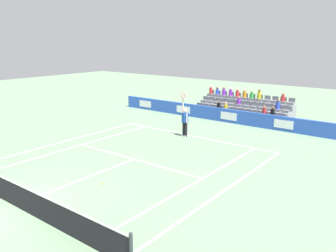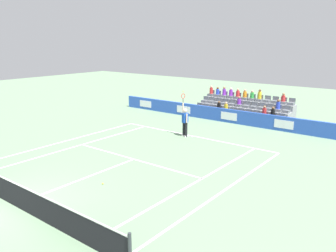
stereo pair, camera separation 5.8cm
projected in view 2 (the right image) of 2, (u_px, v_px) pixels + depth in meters
name	position (u px, v px, depth m)	size (l,w,h in m)	color
ground_plane	(14.00, 205.00, 12.72)	(80.00, 80.00, 0.00)	gray
line_baseline	(194.00, 136.00, 21.82)	(10.97, 0.10, 0.01)	white
line_service	(134.00, 159.00, 17.62)	(8.23, 0.10, 0.01)	white
line_centre_service	(83.00, 178.00, 15.17)	(0.10, 6.40, 0.01)	white
line_singles_sideline_left	(76.00, 146.00, 19.73)	(0.10, 11.89, 0.01)	white
line_singles_sideline_right	(196.00, 182.00, 14.82)	(0.10, 11.89, 0.01)	white
line_doubles_sideline_left	(61.00, 142.00, 20.54)	(0.10, 11.89, 0.01)	white
line_doubles_sideline_right	(225.00, 190.00, 14.00)	(0.10, 11.89, 0.01)	white
line_centre_mark	(193.00, 136.00, 21.75)	(0.10, 0.20, 0.01)	white
sponsor_barrier	(230.00, 116.00, 25.29)	(20.27, 0.22, 0.99)	blue
tennis_net	(12.00, 193.00, 12.60)	(11.97, 0.10, 1.07)	#33383D
tennis_player	(185.00, 121.00, 21.55)	(0.51, 0.42, 2.85)	black
stadium_stand	(244.00, 110.00, 27.05)	(7.44, 2.85, 2.21)	gray
loose_tennis_ball	(103.00, 184.00, 14.55)	(0.07, 0.07, 0.07)	#D1E533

